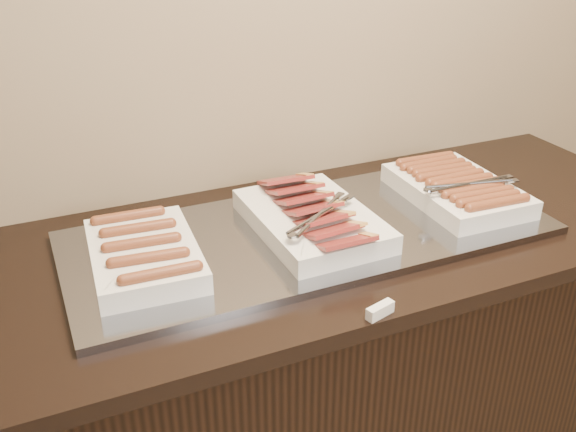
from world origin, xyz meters
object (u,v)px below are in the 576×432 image
at_px(warming_tray, 311,233).
at_px(dish_left, 144,253).
at_px(dish_right, 457,188).
at_px(dish_center, 312,218).
at_px(counter, 312,374).

relative_size(warming_tray, dish_left, 3.35).
bearing_deg(dish_right, dish_center, -178.43).
xyz_separation_m(warming_tray, dish_right, (0.44, -0.00, 0.04)).
relative_size(counter, dish_right, 5.35).
distance_m(warming_tray, dish_right, 0.44).
bearing_deg(dish_center, dish_right, -1.08).
height_order(dish_center, dish_right, dish_center).
distance_m(dish_left, dish_right, 0.85).
relative_size(counter, dish_left, 5.74).
bearing_deg(counter, dish_center, -162.88).
distance_m(warming_tray, dish_center, 0.04).
relative_size(counter, dish_center, 4.89).
xyz_separation_m(dish_center, dish_right, (0.44, -0.00, 0.00)).
height_order(dish_left, dish_right, dish_right).
bearing_deg(counter, dish_right, -0.45).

